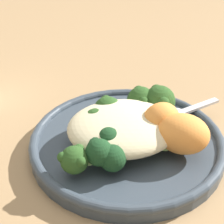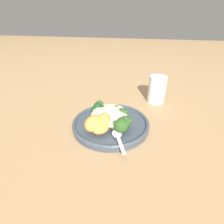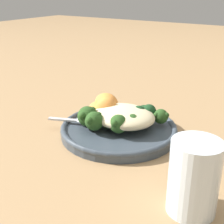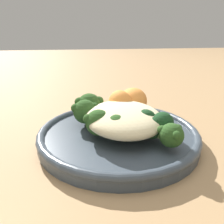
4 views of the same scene
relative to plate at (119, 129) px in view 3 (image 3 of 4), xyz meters
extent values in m
plane|color=#9E7A51|center=(-0.01, -0.02, -0.01)|extent=(4.00, 4.00, 0.00)
cylinder|color=#38424C|center=(0.00, 0.00, 0.00)|extent=(0.24, 0.24, 0.02)
torus|color=#38424C|center=(0.00, 0.00, 0.00)|extent=(0.24, 0.24, 0.01)
ellipsoid|color=beige|center=(-0.01, -0.01, 0.03)|extent=(0.13, 0.11, 0.04)
ellipsoid|color=#8EB25B|center=(0.03, 0.00, 0.02)|extent=(0.05, 0.08, 0.02)
sphere|color=#284C1E|center=(0.05, 0.04, 0.03)|extent=(0.04, 0.04, 0.04)
sphere|color=#284C1E|center=(0.05, 0.06, 0.04)|extent=(0.02, 0.02, 0.02)
sphere|color=#284C1E|center=(0.05, 0.02, 0.04)|extent=(0.02, 0.02, 0.02)
ellipsoid|color=#8EB25B|center=(0.02, 0.00, 0.02)|extent=(0.03, 0.10, 0.02)
sphere|color=#284C1E|center=(0.03, 0.05, 0.03)|extent=(0.04, 0.04, 0.04)
sphere|color=#284C1E|center=(0.03, 0.06, 0.04)|extent=(0.01, 0.01, 0.01)
sphere|color=#284C1E|center=(0.03, 0.03, 0.04)|extent=(0.01, 0.01, 0.01)
ellipsoid|color=#8EB25B|center=(0.02, -0.01, 0.02)|extent=(0.03, 0.07, 0.01)
sphere|color=#284C1E|center=(0.01, 0.03, 0.02)|extent=(0.03, 0.03, 0.03)
sphere|color=#284C1E|center=(0.02, 0.03, 0.03)|extent=(0.01, 0.01, 0.01)
sphere|color=#284C1E|center=(0.00, 0.03, 0.03)|extent=(0.01, 0.01, 0.01)
sphere|color=#284C1E|center=(0.02, 0.02, 0.03)|extent=(0.01, 0.01, 0.01)
ellipsoid|color=#8EB25B|center=(0.01, -0.01, 0.02)|extent=(0.07, 0.09, 0.02)
sphere|color=#284C1E|center=(-0.02, 0.03, 0.03)|extent=(0.04, 0.04, 0.04)
sphere|color=#284C1E|center=(-0.02, 0.05, 0.04)|extent=(0.01, 0.01, 0.01)
sphere|color=#284C1E|center=(-0.02, 0.02, 0.04)|extent=(0.01, 0.01, 0.01)
ellipsoid|color=#8EB25B|center=(0.00, -0.01, 0.02)|extent=(0.08, 0.05, 0.01)
sphere|color=#284C1E|center=(-0.04, 0.01, 0.03)|extent=(0.03, 0.03, 0.03)
sphere|color=#284C1E|center=(-0.03, 0.02, 0.03)|extent=(0.01, 0.01, 0.01)
sphere|color=#284C1E|center=(-0.05, 0.01, 0.03)|extent=(0.01, 0.01, 0.01)
sphere|color=#284C1E|center=(-0.03, 0.00, 0.03)|extent=(0.01, 0.01, 0.01)
ellipsoid|color=#8EB25B|center=(0.00, -0.02, 0.02)|extent=(0.08, 0.02, 0.01)
sphere|color=#284C1E|center=(-0.03, -0.02, 0.03)|extent=(0.03, 0.03, 0.03)
sphere|color=#284C1E|center=(-0.03, 0.00, 0.03)|extent=(0.01, 0.01, 0.01)
sphere|color=#284C1E|center=(-0.03, -0.03, 0.03)|extent=(0.01, 0.01, 0.01)
ellipsoid|color=#8EB25B|center=(-0.02, -0.04, 0.02)|extent=(0.10, 0.05, 0.02)
sphere|color=#284C1E|center=(-0.07, -0.05, 0.03)|extent=(0.03, 0.03, 0.03)
sphere|color=#284C1E|center=(-0.06, -0.04, 0.03)|extent=(0.01, 0.01, 0.01)
sphere|color=#284C1E|center=(-0.08, -0.05, 0.03)|extent=(0.01, 0.01, 0.01)
sphere|color=#284C1E|center=(-0.06, -0.06, 0.03)|extent=(0.01, 0.01, 0.01)
ellipsoid|color=orange|center=(0.06, -0.04, 0.03)|extent=(0.08, 0.07, 0.05)
ellipsoid|color=orange|center=(0.03, -0.01, 0.03)|extent=(0.08, 0.07, 0.03)
ellipsoid|color=orange|center=(0.06, -0.02, 0.03)|extent=(0.07, 0.06, 0.03)
ellipsoid|color=orange|center=(0.04, -0.01, 0.03)|extent=(0.06, 0.05, 0.05)
sphere|color=#193D1E|center=(-0.02, -0.04, 0.03)|extent=(0.03, 0.03, 0.03)
sphere|color=#193D1E|center=(-0.03, -0.03, 0.03)|extent=(0.03, 0.03, 0.03)
sphere|color=#193D1E|center=(-0.04, -0.04, 0.03)|extent=(0.03, 0.03, 0.03)
sphere|color=#193D1E|center=(-0.04, -0.05, 0.03)|extent=(0.03, 0.03, 0.03)
sphere|color=#193D1E|center=(-0.03, -0.06, 0.03)|extent=(0.03, 0.03, 0.03)
cube|color=silver|center=(0.11, 0.05, 0.01)|extent=(0.06, 0.03, 0.00)
ellipsoid|color=silver|center=(0.07, 0.03, 0.02)|extent=(0.05, 0.04, 0.01)
cylinder|color=silver|center=(-0.21, 0.15, 0.04)|extent=(0.07, 0.07, 0.11)
camera|label=1|loc=(-0.08, -0.36, 0.28)|focal=60.00mm
camera|label=2|loc=(0.45, 0.08, 0.31)|focal=28.00mm
camera|label=3|loc=(-0.31, 0.50, 0.28)|focal=50.00mm
camera|label=4|loc=(-0.30, 0.06, 0.15)|focal=35.00mm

